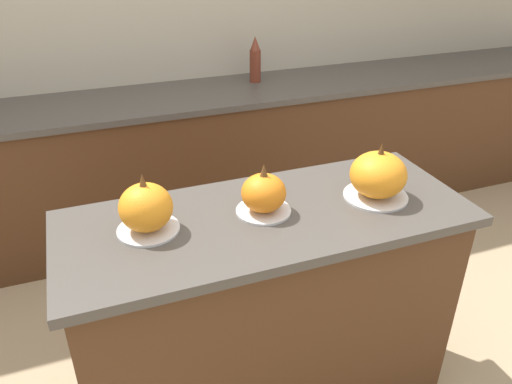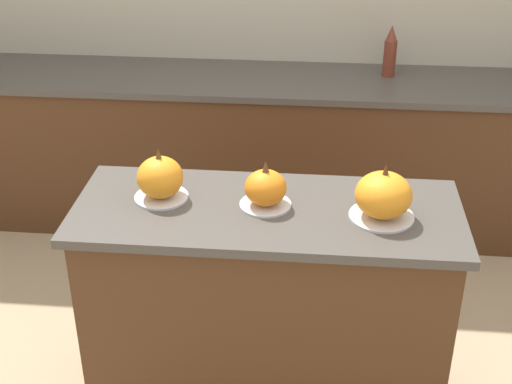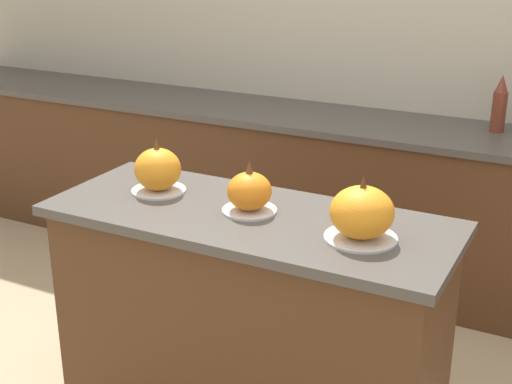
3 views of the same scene
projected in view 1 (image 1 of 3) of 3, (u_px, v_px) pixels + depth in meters
wall_back at (158, 21)px, 2.98m from camera, size 8.00×0.06×2.50m
kitchen_island at (267, 317)px, 1.89m from camera, size 1.40×0.56×0.92m
back_counter at (180, 164)px, 3.10m from camera, size 6.00×0.60×0.89m
pumpkin_cake_left at (146, 209)px, 1.55m from camera, size 0.20×0.20×0.20m
pumpkin_cake_center at (264, 194)px, 1.65m from camera, size 0.19×0.19×0.18m
pumpkin_cake_right at (378, 176)px, 1.73m from camera, size 0.23×0.23×0.21m
bottle_tall at (255, 60)px, 3.07m from camera, size 0.07×0.07×0.28m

